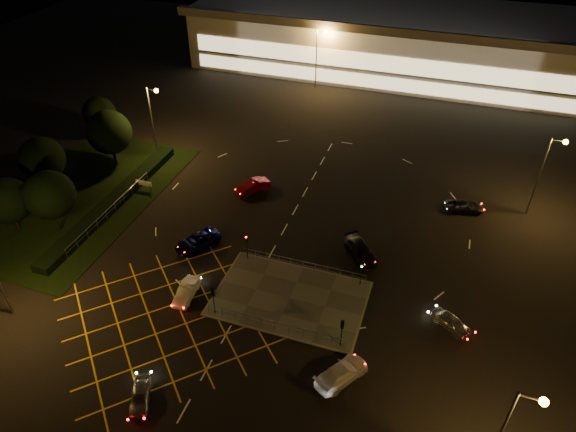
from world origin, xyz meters
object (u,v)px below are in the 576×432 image
(signal_nw, at_px, (247,242))
(signal_sw, at_px, (213,295))
(car_left_blue, at_px, (198,241))
(car_far_dkgrey, at_px, (361,251))
(car_near_silver, at_px, (140,395))
(car_circ_red, at_px, (253,186))
(signal_se, at_px, (342,328))
(signal_ne, at_px, (362,267))
(car_queue_white, at_px, (187,291))
(car_east_grey, at_px, (465,207))
(car_approach_white, at_px, (342,373))
(car_right_silver, at_px, (451,322))

(signal_nw, bearing_deg, signal_sw, -90.00)
(car_left_blue, relative_size, car_far_dkgrey, 0.99)
(car_left_blue, bearing_deg, car_near_silver, -49.50)
(signal_nw, bearing_deg, car_circ_red, 109.38)
(signal_sw, bearing_deg, signal_se, -180.00)
(car_near_silver, bearing_deg, signal_ne, 29.49)
(signal_ne, relative_size, car_queue_white, 0.79)
(signal_nw, relative_size, car_circ_red, 0.71)
(car_left_blue, bearing_deg, car_far_dkgrey, 40.84)
(signal_nw, distance_m, signal_ne, 12.00)
(car_circ_red, height_order, car_east_grey, car_circ_red)
(signal_se, height_order, car_far_dkgrey, signal_se)
(signal_se, bearing_deg, signal_ne, -90.00)
(car_circ_red, xyz_separation_m, car_approach_white, (17.12, -23.26, -0.01))
(car_far_dkgrey, relative_size, car_approach_white, 1.03)
(car_far_dkgrey, xyz_separation_m, car_approach_white, (1.78, -15.48, -0.02))
(signal_nw, xyz_separation_m, car_circ_red, (-4.25, 12.08, -1.64))
(car_circ_red, distance_m, car_approach_white, 28.88)
(signal_ne, relative_size, car_left_blue, 0.62)
(car_near_silver, height_order, car_left_blue, car_left_blue)
(signal_nw, height_order, car_near_silver, signal_nw)
(car_approach_white, bearing_deg, signal_ne, -53.52)
(car_far_dkgrey, bearing_deg, signal_sw, -170.60)
(car_near_silver, bearing_deg, car_east_grey, 33.01)
(car_left_blue, bearing_deg, signal_sw, -26.98)
(car_east_grey, bearing_deg, signal_sw, 123.92)
(signal_se, distance_m, car_left_blue, 19.78)
(car_left_blue, height_order, car_approach_white, car_approach_white)
(car_queue_white, relative_size, car_approach_white, 0.80)
(car_near_silver, distance_m, car_east_grey, 41.17)
(signal_se, xyz_separation_m, car_east_grey, (9.00, 24.20, -1.75))
(signal_nw, bearing_deg, car_left_blue, 177.39)
(signal_sw, bearing_deg, car_left_blue, -54.45)
(signal_se, xyz_separation_m, car_queue_white, (-15.50, 1.12, -1.71))
(car_queue_white, bearing_deg, car_left_blue, 104.21)
(car_queue_white, distance_m, car_far_dkgrey, 18.38)
(car_near_silver, height_order, car_circ_red, car_circ_red)
(car_left_blue, height_order, car_circ_red, car_circ_red)
(signal_sw, xyz_separation_m, car_left_blue, (-5.90, 8.26, -1.66))
(car_left_blue, xyz_separation_m, car_east_grey, (26.90, 15.94, -0.09))
(car_right_silver, height_order, car_approach_white, car_approach_white)
(signal_nw, distance_m, car_far_dkgrey, 12.00)
(car_queue_white, bearing_deg, car_east_grey, 38.93)
(car_queue_white, xyz_separation_m, car_circ_red, (-0.75, 18.95, 0.07))
(car_far_dkgrey, xyz_separation_m, car_circ_red, (-15.34, 7.78, -0.01))
(car_far_dkgrey, bearing_deg, car_queue_white, 178.90)
(signal_se, relative_size, signal_ne, 1.00)
(signal_nw, relative_size, car_right_silver, 0.84)
(car_left_blue, distance_m, car_approach_white, 21.98)
(signal_ne, xyz_separation_m, car_circ_red, (-16.25, 12.08, -1.64))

